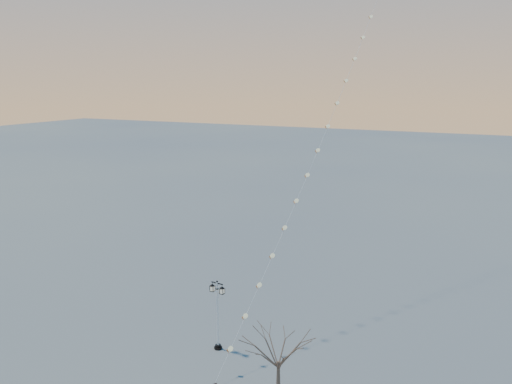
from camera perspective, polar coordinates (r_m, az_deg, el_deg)
The scene contains 4 objects.
ground at distance 32.07m, azimuth -5.89°, elevation -18.52°, with size 300.00×300.00×0.00m, color slate.
street_lamp at distance 33.39m, azimuth -4.09°, elevation -12.48°, with size 1.12×0.49×4.42m.
bare_tree at distance 28.21m, azimuth 2.40°, elevation -16.40°, with size 2.46×2.46×4.09m.
kite_train at distance 44.17m, azimuth 11.35°, elevation 18.21°, with size 4.54×40.28×42.67m.
Camera 1 is at (14.88, -23.35, 16.19)m, focal length 37.85 mm.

